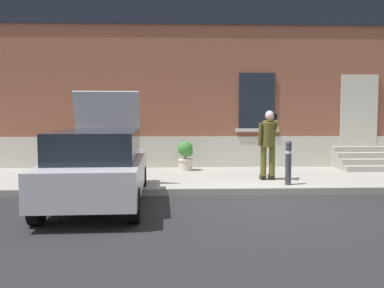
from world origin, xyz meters
The scene contains 12 objects.
ground_plane centered at (0.00, 0.00, 0.00)m, with size 80.00×80.00×0.00m, color #232326.
sidewalk centered at (0.00, 2.80, 0.07)m, with size 24.00×3.60×0.15m, color #99968E.
curb_edge centered at (0.00, 0.94, 0.07)m, with size 24.00×0.12×0.15m, color gray.
building_facade centered at (0.01, 5.29, 3.73)m, with size 24.00×1.52×7.50m.
entrance_stoop centered at (4.17, 4.12, 0.39)m, with size 1.68×1.28×0.64m.
hatchback_car_silver centered at (-3.08, -0.03, 0.80)m, with size 1.90×4.12×2.34m.
bollard_near_person centered at (1.10, 1.35, 0.71)m, with size 0.15×0.15×1.04m.
bollard_far_left centered at (-2.61, 1.35, 0.71)m, with size 0.15×0.15×1.04m.
person_on_phone centered at (0.78, 2.06, 1.15)m, with size 0.51×0.51×1.74m.
planter_charcoal centered at (-4.97, 3.87, 0.61)m, with size 0.44×0.44×0.86m.
planter_terracotta centered at (-3.11, 3.91, 0.61)m, with size 0.44×0.44×0.86m.
planter_cream centered at (-1.25, 3.87, 0.61)m, with size 0.44×0.44×0.86m.
Camera 1 is at (-1.55, -8.36, 1.86)m, focal length 39.44 mm.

